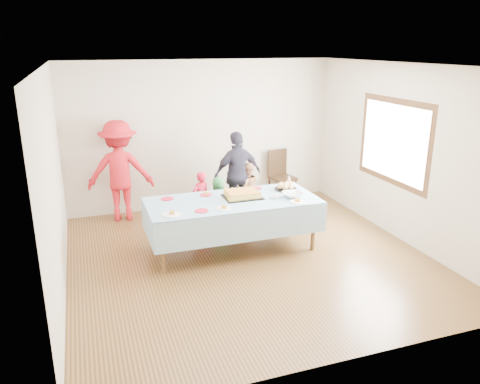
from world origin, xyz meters
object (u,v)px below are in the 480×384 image
object	(u,v)px
dining_chair	(280,173)
adult_left	(120,171)
party_table	(233,203)
birthday_cake	(242,195)

from	to	relation	value
dining_chair	adult_left	bearing A→B (deg)	169.97
dining_chair	adult_left	distance (m)	3.06
dining_chair	party_table	bearing A→B (deg)	-141.40
party_table	birthday_cake	bearing A→B (deg)	19.55
party_table	dining_chair	xyz separation A→B (m)	(1.62, 1.94, -0.17)
party_table	adult_left	world-z (taller)	adult_left
party_table	adult_left	distance (m)	2.35
adult_left	party_table	bearing A→B (deg)	136.54
birthday_cake	dining_chair	distance (m)	2.38
birthday_cake	adult_left	bearing A→B (deg)	131.73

